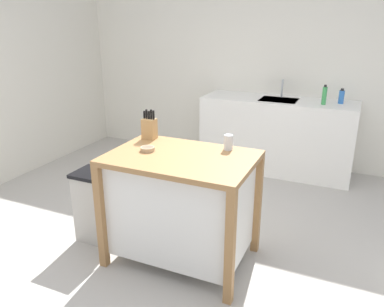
{
  "coord_description": "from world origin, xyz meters",
  "views": [
    {
      "loc": [
        1.26,
        -2.35,
        1.85
      ],
      "look_at": [
        0.1,
        0.24,
        0.84
      ],
      "focal_mm": 35.6,
      "sensor_mm": 36.0,
      "label": 1
    }
  ],
  "objects_px": {
    "trash_bin": "(98,206)",
    "bottle_dish_soap": "(341,97)",
    "bottle_spray_cleaner": "(324,95)",
    "knife_block": "(149,128)",
    "bowl_ceramic_small": "(148,149)",
    "drinking_cup": "(228,142)",
    "kitchen_island": "(182,203)",
    "sink_faucet": "(282,88)"
  },
  "relations": [
    {
      "from": "trash_bin",
      "to": "bottle_dish_soap",
      "type": "height_order",
      "value": "bottle_dish_soap"
    },
    {
      "from": "bottle_spray_cleaner",
      "to": "knife_block",
      "type": "bearing_deg",
      "value": -123.17
    },
    {
      "from": "bowl_ceramic_small",
      "to": "drinking_cup",
      "type": "distance_m",
      "value": 0.62
    },
    {
      "from": "kitchen_island",
      "to": "knife_block",
      "type": "height_order",
      "value": "knife_block"
    },
    {
      "from": "knife_block",
      "to": "drinking_cup",
      "type": "distance_m",
      "value": 0.7
    },
    {
      "from": "knife_block",
      "to": "sink_faucet",
      "type": "bearing_deg",
      "value": 71.72
    },
    {
      "from": "bottle_spray_cleaner",
      "to": "bottle_dish_soap",
      "type": "height_order",
      "value": "bottle_spray_cleaner"
    },
    {
      "from": "drinking_cup",
      "to": "bottle_dish_soap",
      "type": "bearing_deg",
      "value": 71.03
    },
    {
      "from": "drinking_cup",
      "to": "bottle_spray_cleaner",
      "type": "height_order",
      "value": "bottle_spray_cleaner"
    },
    {
      "from": "knife_block",
      "to": "kitchen_island",
      "type": "bearing_deg",
      "value": -32.73
    },
    {
      "from": "trash_bin",
      "to": "sink_faucet",
      "type": "height_order",
      "value": "sink_faucet"
    },
    {
      "from": "kitchen_island",
      "to": "bowl_ceramic_small",
      "type": "relative_size",
      "value": 9.9
    },
    {
      "from": "kitchen_island",
      "to": "trash_bin",
      "type": "bearing_deg",
      "value": -177.43
    },
    {
      "from": "sink_faucet",
      "to": "kitchen_island",
      "type": "bearing_deg",
      "value": -96.34
    },
    {
      "from": "trash_bin",
      "to": "bottle_spray_cleaner",
      "type": "distance_m",
      "value": 2.76
    },
    {
      "from": "drinking_cup",
      "to": "bottle_dish_soap",
      "type": "xyz_separation_m",
      "value": [
        0.68,
        1.99,
        0.05
      ]
    },
    {
      "from": "knife_block",
      "to": "trash_bin",
      "type": "bearing_deg",
      "value": -139.44
    },
    {
      "from": "trash_bin",
      "to": "bottle_spray_cleaner",
      "type": "relative_size",
      "value": 2.8
    },
    {
      "from": "knife_block",
      "to": "bowl_ceramic_small",
      "type": "distance_m",
      "value": 0.33
    },
    {
      "from": "kitchen_island",
      "to": "bottle_spray_cleaner",
      "type": "bearing_deg",
      "value": 69.73
    },
    {
      "from": "knife_block",
      "to": "bottle_dish_soap",
      "type": "height_order",
      "value": "knife_block"
    },
    {
      "from": "drinking_cup",
      "to": "trash_bin",
      "type": "bearing_deg",
      "value": -163.9
    },
    {
      "from": "kitchen_island",
      "to": "bowl_ceramic_small",
      "type": "xyz_separation_m",
      "value": [
        -0.28,
        -0.01,
        0.41
      ]
    },
    {
      "from": "knife_block",
      "to": "bottle_dish_soap",
      "type": "relative_size",
      "value": 1.45
    },
    {
      "from": "bottle_dish_soap",
      "to": "sink_faucet",
      "type": "bearing_deg",
      "value": 172.8
    },
    {
      "from": "knife_block",
      "to": "trash_bin",
      "type": "relative_size",
      "value": 0.4
    },
    {
      "from": "kitchen_island",
      "to": "bottle_dish_soap",
      "type": "distance_m",
      "value": 2.51
    },
    {
      "from": "bottle_spray_cleaner",
      "to": "kitchen_island",
      "type": "bearing_deg",
      "value": -110.27
    },
    {
      "from": "knife_block",
      "to": "trash_bin",
      "type": "distance_m",
      "value": 0.81
    },
    {
      "from": "kitchen_island",
      "to": "trash_bin",
      "type": "height_order",
      "value": "kitchen_island"
    },
    {
      "from": "bowl_ceramic_small",
      "to": "bottle_spray_cleaner",
      "type": "height_order",
      "value": "bottle_spray_cleaner"
    },
    {
      "from": "bowl_ceramic_small",
      "to": "trash_bin",
      "type": "distance_m",
      "value": 0.77
    },
    {
      "from": "bottle_dish_soap",
      "to": "knife_block",
      "type": "bearing_deg",
      "value": -124.86
    },
    {
      "from": "sink_faucet",
      "to": "bottle_spray_cleaner",
      "type": "xyz_separation_m",
      "value": [
        0.52,
        -0.23,
        -0.0
      ]
    },
    {
      "from": "drinking_cup",
      "to": "bottle_spray_cleaner",
      "type": "relative_size",
      "value": 0.53
    },
    {
      "from": "trash_bin",
      "to": "kitchen_island",
      "type": "bearing_deg",
      "value": 2.57
    },
    {
      "from": "sink_faucet",
      "to": "bowl_ceramic_small",
      "type": "bearing_deg",
      "value": -102.89
    },
    {
      "from": "bottle_spray_cleaner",
      "to": "bottle_dish_soap",
      "type": "relative_size",
      "value": 1.3
    },
    {
      "from": "bottle_spray_cleaner",
      "to": "bottle_dish_soap",
      "type": "bearing_deg",
      "value": 38.16
    },
    {
      "from": "knife_block",
      "to": "bottle_spray_cleaner",
      "type": "relative_size",
      "value": 1.12
    },
    {
      "from": "bowl_ceramic_small",
      "to": "sink_faucet",
      "type": "relative_size",
      "value": 0.5
    },
    {
      "from": "trash_bin",
      "to": "bowl_ceramic_small",
      "type": "bearing_deg",
      "value": 2.65
    }
  ]
}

